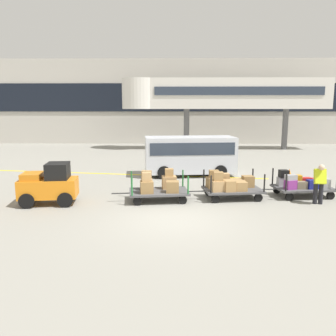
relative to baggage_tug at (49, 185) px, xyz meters
The scene contains 11 objects.
ground_plane 5.07m from the baggage_tug, 21.25° to the right, with size 120.00×120.00×0.00m, color gray.
apron_lead_line 6.37m from the baggage_tug, 75.69° to the left, with size 16.33×0.20×0.01m, color yellow.
terminal_building 24.86m from the baggage_tug, 79.05° to the left, with size 52.24×2.51×8.53m.
jet_bridge 20.47m from the baggage_tug, 64.96° to the left, with size 17.93×3.00×6.15m.
baggage_tug is the anchor object (origin of this frame).
baggage_cart_lead 4.15m from the baggage_tug, ahead, with size 3.07×1.69×1.21m.
baggage_cart_middle 7.03m from the baggage_tug, ahead, with size 3.07×1.69×1.17m.
baggage_cart_tail 10.12m from the baggage_tug, ahead, with size 3.07×1.69×1.10m.
baggage_handler 10.22m from the baggage_tug, ahead, with size 0.46×0.48×1.56m.
shuttle_van 8.13m from the baggage_tug, 46.46° to the left, with size 4.98×2.42×2.10m.
safety_cone_far 11.74m from the baggage_tug, 24.49° to the left, with size 0.36×0.36×0.55m, color orange.
Camera 1 is at (0.04, -10.96, 3.61)m, focal length 37.11 mm.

